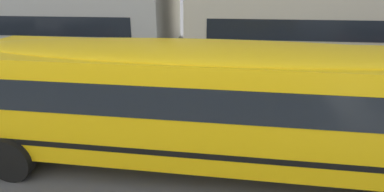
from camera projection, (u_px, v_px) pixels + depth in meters
ground_plane at (319, 143)px, 8.82m from camera, size 400.00×400.00×0.00m
sidewalk_far at (280, 73)px, 15.42m from camera, size 120.00×3.00×0.01m
lane_centreline at (319, 143)px, 8.82m from camera, size 110.00×0.16×0.01m
school_bus at (200, 96)px, 7.27m from camera, size 13.90×3.59×3.09m
parked_car_maroon_by_entrance at (11, 63)px, 14.04m from camera, size 3.99×2.05×1.64m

